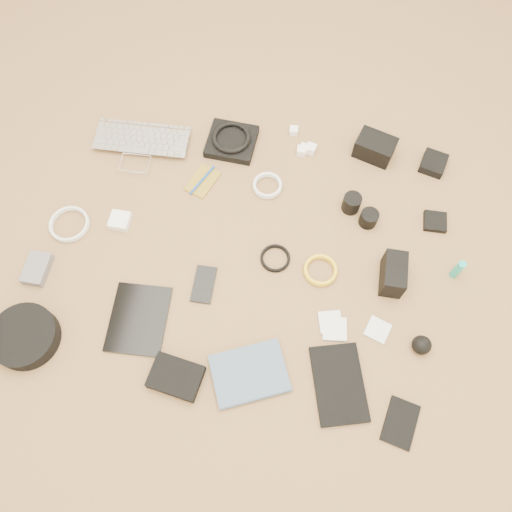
% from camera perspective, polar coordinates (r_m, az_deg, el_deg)
% --- Properties ---
extents(laptop, '(0.36, 0.26, 0.03)m').
position_cam_1_polar(laptop, '(1.91, -13.20, 11.63)').
color(laptop, '#BBBCC0').
rests_on(laptop, ground).
extents(headphone_pouch, '(0.18, 0.17, 0.03)m').
position_cam_1_polar(headphone_pouch, '(1.89, -2.80, 12.93)').
color(headphone_pouch, black).
rests_on(headphone_pouch, ground).
extents(headphones, '(0.18, 0.18, 0.02)m').
position_cam_1_polar(headphones, '(1.87, -2.83, 13.39)').
color(headphones, black).
rests_on(headphones, headphone_pouch).
extents(charger_a, '(0.03, 0.03, 0.03)m').
position_cam_1_polar(charger_a, '(1.92, 4.33, 14.07)').
color(charger_a, white).
rests_on(charger_a, ground).
extents(charger_b, '(0.04, 0.04, 0.03)m').
position_cam_1_polar(charger_b, '(1.87, 6.28, 12.07)').
color(charger_b, white).
rests_on(charger_b, ground).
extents(charger_c, '(0.03, 0.03, 0.03)m').
position_cam_1_polar(charger_c, '(1.87, 5.55, 12.08)').
color(charger_c, white).
rests_on(charger_c, ground).
extents(charger_d, '(0.03, 0.03, 0.03)m').
position_cam_1_polar(charger_d, '(1.87, 5.21, 11.86)').
color(charger_d, white).
rests_on(charger_d, ground).
extents(dslr_camera, '(0.16, 0.13, 0.08)m').
position_cam_1_polar(dslr_camera, '(1.89, 13.44, 11.97)').
color(dslr_camera, black).
rests_on(dslr_camera, ground).
extents(lens_pouch, '(0.10, 0.11, 0.03)m').
position_cam_1_polar(lens_pouch, '(1.93, 19.62, 9.94)').
color(lens_pouch, black).
rests_on(lens_pouch, ground).
extents(notebook_olive, '(0.12, 0.15, 0.01)m').
position_cam_1_polar(notebook_olive, '(1.81, -6.13, 8.51)').
color(notebook_olive, olive).
rests_on(notebook_olive, ground).
extents(pen_blue, '(0.07, 0.13, 0.01)m').
position_cam_1_polar(pen_blue, '(1.80, -6.16, 8.64)').
color(pen_blue, '#133F9B').
rests_on(pen_blue, notebook_olive).
extents(cable_white_a, '(0.13, 0.13, 0.01)m').
position_cam_1_polar(cable_white_a, '(1.78, 1.31, 7.95)').
color(cable_white_a, silver).
rests_on(cable_white_a, ground).
extents(lens_a, '(0.06, 0.06, 0.07)m').
position_cam_1_polar(lens_a, '(1.75, 10.87, 5.95)').
color(lens_a, black).
rests_on(lens_a, ground).
extents(lens_b, '(0.06, 0.06, 0.06)m').
position_cam_1_polar(lens_b, '(1.73, 12.76, 4.23)').
color(lens_b, black).
rests_on(lens_b, ground).
extents(card_reader, '(0.08, 0.08, 0.02)m').
position_cam_1_polar(card_reader, '(1.81, 19.78, 3.72)').
color(card_reader, black).
rests_on(card_reader, ground).
extents(power_brick, '(0.07, 0.07, 0.03)m').
position_cam_1_polar(power_brick, '(1.77, -15.29, 3.91)').
color(power_brick, white).
rests_on(power_brick, ground).
extents(cable_white_b, '(0.14, 0.14, 0.01)m').
position_cam_1_polar(cable_white_b, '(1.82, -20.50, 3.34)').
color(cable_white_b, silver).
rests_on(cable_white_b, ground).
extents(cable_black, '(0.12, 0.12, 0.01)m').
position_cam_1_polar(cable_black, '(1.65, 2.21, -0.32)').
color(cable_black, black).
rests_on(cable_black, ground).
extents(cable_yellow, '(0.14, 0.14, 0.01)m').
position_cam_1_polar(cable_yellow, '(1.64, 7.35, -1.70)').
color(cable_yellow, yellow).
rests_on(cable_yellow, ground).
extents(flash, '(0.07, 0.13, 0.10)m').
position_cam_1_polar(flash, '(1.64, 15.42, -2.00)').
color(flash, black).
rests_on(flash, ground).
extents(lens_cleaner, '(0.03, 0.03, 0.09)m').
position_cam_1_polar(lens_cleaner, '(1.72, 22.05, -1.43)').
color(lens_cleaner, teal).
rests_on(lens_cleaner, ground).
extents(battery_charger, '(0.07, 0.11, 0.03)m').
position_cam_1_polar(battery_charger, '(1.77, -23.76, -1.34)').
color(battery_charger, '#5F5E63').
rests_on(battery_charger, ground).
extents(tablet, '(0.19, 0.24, 0.01)m').
position_cam_1_polar(tablet, '(1.62, -13.26, -7.01)').
color(tablet, black).
rests_on(tablet, ground).
extents(phone, '(0.07, 0.13, 0.01)m').
position_cam_1_polar(phone, '(1.62, -5.98, -3.25)').
color(phone, black).
rests_on(phone, ground).
extents(filter_case_left, '(0.09, 0.09, 0.01)m').
position_cam_1_polar(filter_case_left, '(1.59, 8.49, -7.48)').
color(filter_case_left, silver).
rests_on(filter_case_left, ground).
extents(filter_case_mid, '(0.08, 0.08, 0.01)m').
position_cam_1_polar(filter_case_mid, '(1.58, 8.96, -8.25)').
color(filter_case_mid, silver).
rests_on(filter_case_mid, ground).
extents(filter_case_right, '(0.09, 0.09, 0.01)m').
position_cam_1_polar(filter_case_right, '(1.61, 13.73, -8.20)').
color(filter_case_right, silver).
rests_on(filter_case_right, ground).
extents(air_blower, '(0.07, 0.07, 0.06)m').
position_cam_1_polar(air_blower, '(1.61, 18.40, -9.63)').
color(air_blower, black).
rests_on(air_blower, ground).
extents(headphone_case, '(0.24, 0.24, 0.06)m').
position_cam_1_polar(headphone_case, '(1.69, -24.88, -8.35)').
color(headphone_case, black).
rests_on(headphone_case, ground).
extents(drive_case, '(0.16, 0.13, 0.04)m').
position_cam_1_polar(drive_case, '(1.54, -9.13, -13.48)').
color(drive_case, black).
rests_on(drive_case, ground).
extents(paperback, '(0.27, 0.24, 0.02)m').
position_cam_1_polar(paperback, '(1.51, 0.05, -16.22)').
color(paperback, '#445974').
rests_on(paperback, ground).
extents(notebook_black_a, '(0.20, 0.26, 0.02)m').
position_cam_1_polar(notebook_black_a, '(1.54, 9.45, -14.22)').
color(notebook_black_a, black).
rests_on(notebook_black_a, ground).
extents(notebook_black_b, '(0.11, 0.15, 0.01)m').
position_cam_1_polar(notebook_black_b, '(1.57, 16.17, -17.84)').
color(notebook_black_b, black).
rests_on(notebook_black_b, ground).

